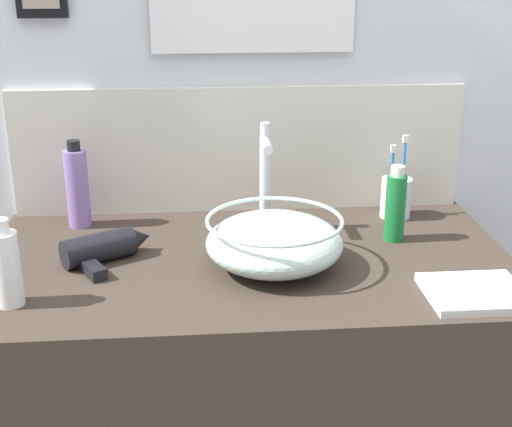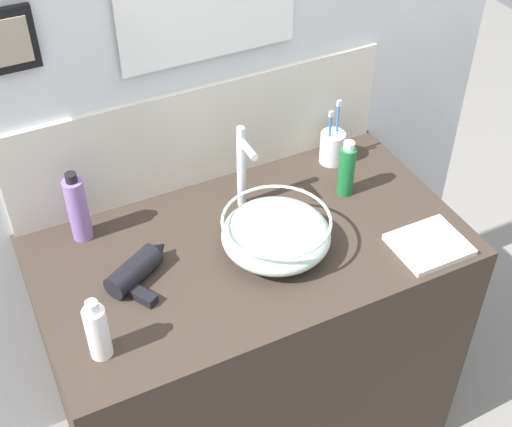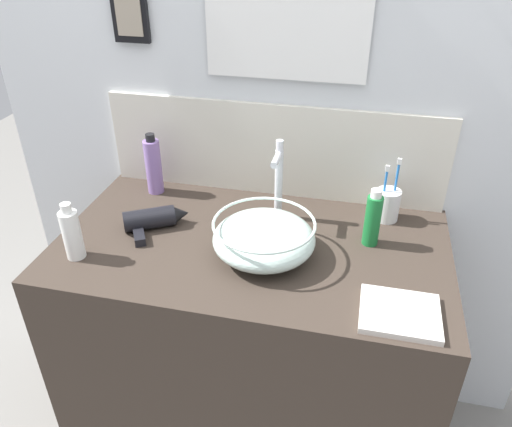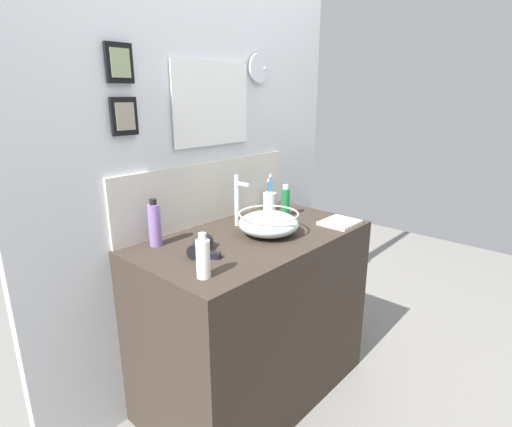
# 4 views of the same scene
# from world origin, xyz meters

# --- Properties ---
(vanity_counter) EXTENTS (1.11, 0.62, 0.86)m
(vanity_counter) POSITION_xyz_m (0.00, 0.00, 0.43)
(vanity_counter) COLOR #382D26
(vanity_counter) RESTS_ON ground
(back_panel) EXTENTS (1.87, 0.10, 2.30)m
(back_panel) POSITION_xyz_m (-0.00, 0.34, 1.15)
(back_panel) COLOR silver
(back_panel) RESTS_ON ground
(glass_bowl_sink) EXTENTS (0.28, 0.28, 0.11)m
(glass_bowl_sink) POSITION_xyz_m (0.05, -0.05, 0.91)
(glass_bowl_sink) COLOR silver
(glass_bowl_sink) RESTS_ON vanity_counter
(faucet) EXTENTS (0.02, 0.09, 0.25)m
(faucet) POSITION_xyz_m (0.05, 0.15, 1.00)
(faucet) COLOR silver
(faucet) RESTS_ON vanity_counter
(hair_drier) EXTENTS (0.19, 0.19, 0.06)m
(hair_drier) POSITION_xyz_m (-0.30, 0.01, 0.89)
(hair_drier) COLOR black
(hair_drier) RESTS_ON vanity_counter
(toothbrush_cup) EXTENTS (0.07, 0.07, 0.20)m
(toothbrush_cup) POSITION_xyz_m (0.37, 0.22, 0.91)
(toothbrush_cup) COLOR white
(toothbrush_cup) RESTS_ON vanity_counter
(spray_bottle) EXTENTS (0.04, 0.04, 0.17)m
(spray_bottle) POSITION_xyz_m (0.33, 0.07, 0.94)
(spray_bottle) COLOR #197233
(spray_bottle) RESTS_ON vanity_counter
(lotion_bottle) EXTENTS (0.05, 0.05, 0.21)m
(lotion_bottle) POSITION_xyz_m (-0.38, 0.22, 0.95)
(lotion_bottle) COLOR #8C6BB2
(lotion_bottle) RESTS_ON vanity_counter
(soap_dispenser) EXTENTS (0.05, 0.05, 0.17)m
(soap_dispenser) POSITION_xyz_m (-0.45, -0.17, 0.93)
(soap_dispenser) COLOR white
(soap_dispenser) RESTS_ON vanity_counter
(hand_towel) EXTENTS (0.18, 0.16, 0.02)m
(hand_towel) POSITION_xyz_m (0.41, -0.21, 0.87)
(hand_towel) COLOR silver
(hand_towel) RESTS_ON vanity_counter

